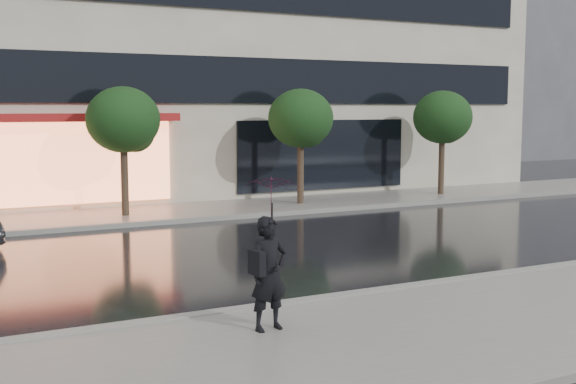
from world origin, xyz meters
TOP-DOWN VIEW (x-y plane):
  - ground at (0.00, 0.00)m, footprint 120.00×120.00m
  - sidewalk_near at (0.00, -3.25)m, footprint 60.00×4.50m
  - sidewalk_far at (0.00, 10.25)m, footprint 60.00×3.50m
  - curb_near at (0.00, -1.00)m, footprint 60.00×0.25m
  - curb_far at (0.00, 8.50)m, footprint 60.00×0.25m
  - bg_building_right at (26.00, 28.00)m, footprint 12.00×12.00m
  - tree_mid_west at (-2.94, 10.03)m, footprint 2.20×2.20m
  - tree_mid_east at (3.06, 10.03)m, footprint 2.20×2.20m
  - tree_far_east at (9.06, 10.03)m, footprint 2.20×2.20m
  - pedestrian_with_umbrella at (-3.97, -2.21)m, footprint 0.93×0.95m

SIDE VIEW (x-z plane):
  - ground at x=0.00m, z-range 0.00..0.00m
  - sidewalk_near at x=0.00m, z-range 0.00..0.12m
  - sidewalk_far at x=0.00m, z-range 0.00..0.12m
  - curb_near at x=0.00m, z-range 0.00..0.14m
  - curb_far at x=0.00m, z-range 0.00..0.14m
  - pedestrian_with_umbrella at x=-3.97m, z-range 0.41..2.67m
  - tree_mid_west at x=-2.94m, z-range 0.93..4.92m
  - tree_mid_east at x=3.06m, z-range 0.93..4.92m
  - tree_far_east at x=9.06m, z-range 0.93..4.92m
  - bg_building_right at x=26.00m, z-range 0.00..16.00m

